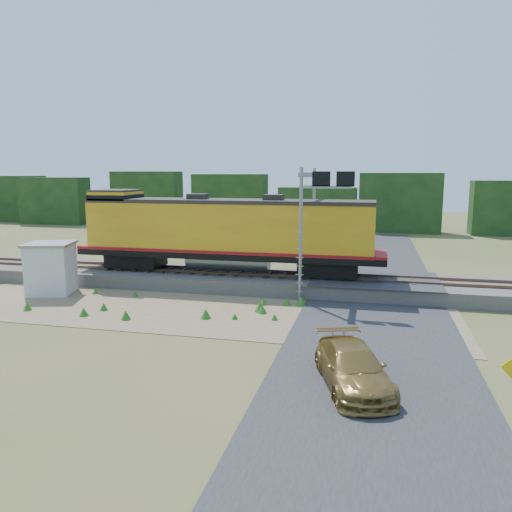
% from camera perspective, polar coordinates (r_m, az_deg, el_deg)
% --- Properties ---
extents(ground, '(140.00, 140.00, 0.00)m').
position_cam_1_polar(ground, '(24.10, -3.62, -6.71)').
color(ground, '#475123').
rests_on(ground, ground).
extents(ballast, '(70.00, 5.00, 0.80)m').
position_cam_1_polar(ballast, '(29.61, -0.24, -2.83)').
color(ballast, slate).
rests_on(ballast, ground).
extents(rails, '(70.00, 1.54, 0.16)m').
position_cam_1_polar(rails, '(29.52, -0.24, -1.92)').
color(rails, brown).
rests_on(rails, ballast).
extents(dirt_shoulder, '(26.00, 8.00, 0.03)m').
position_cam_1_polar(dirt_shoulder, '(25.18, -7.67, -6.03)').
color(dirt_shoulder, '#8C7754').
rests_on(dirt_shoulder, ground).
extents(road, '(7.00, 66.00, 0.86)m').
position_cam_1_polar(road, '(23.81, 13.39, -6.94)').
color(road, '#38383A').
rests_on(road, ground).
extents(tree_line_north, '(130.00, 3.00, 6.50)m').
position_cam_1_polar(tree_line_north, '(60.62, 6.91, 5.96)').
color(tree_line_north, '#153513').
rests_on(tree_line_north, ground).
extents(weed_clumps, '(15.00, 6.20, 0.56)m').
position_cam_1_polar(weed_clumps, '(25.40, -11.17, -6.03)').
color(weed_clumps, '#2F6D1F').
rests_on(weed_clumps, ground).
extents(locomotive, '(18.36, 2.80, 4.74)m').
position_cam_1_polar(locomotive, '(29.63, -3.76, 2.84)').
color(locomotive, black).
rests_on(locomotive, rails).
extents(shed, '(3.03, 3.03, 2.90)m').
position_cam_1_polar(shed, '(30.08, -22.38, -1.28)').
color(shed, silver).
rests_on(shed, ground).
extents(signal_gantry, '(2.78, 6.20, 7.01)m').
position_cam_1_polar(signal_gantry, '(27.70, 6.55, 6.42)').
color(signal_gantry, gray).
rests_on(signal_gantry, ground).
extents(car, '(3.10, 4.88, 1.32)m').
position_cam_1_polar(car, '(16.37, 11.01, -12.40)').
color(car, olive).
rests_on(car, ground).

